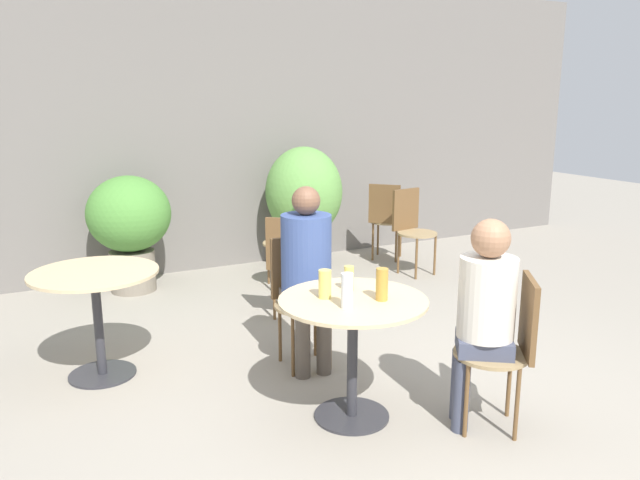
{
  "coord_description": "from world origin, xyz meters",
  "views": [
    {
      "loc": [
        -1.89,
        -2.61,
        1.81
      ],
      "look_at": [
        -0.23,
        0.62,
        0.96
      ],
      "focal_mm": 35.0,
      "sensor_mm": 36.0,
      "label": 1
    }
  ],
  "objects_px": {
    "bistro_chair_2": "(293,234)",
    "beer_glass_1": "(325,284)",
    "beer_glass_2": "(347,291)",
    "bistro_chair_1": "(299,289)",
    "bistro_chair_5": "(386,215)",
    "seated_person_1": "(307,264)",
    "potted_plant_1": "(304,198)",
    "beer_glass_0": "(349,278)",
    "bistro_chair_0": "(510,340)",
    "bistro_chair_4": "(290,258)",
    "potted_plant_0": "(129,222)",
    "cafe_table_near": "(353,326)",
    "bistro_chair_3": "(411,223)",
    "seated_person_0": "(484,305)",
    "beer_glass_3": "(382,284)",
    "cafe_table_far": "(96,296)"
  },
  "relations": [
    {
      "from": "bistro_chair_2",
      "to": "beer_glass_1",
      "type": "distance_m",
      "value": 2.54
    },
    {
      "from": "beer_glass_1",
      "to": "beer_glass_2",
      "type": "bearing_deg",
      "value": -82.77
    },
    {
      "from": "bistro_chair_1",
      "to": "beer_glass_1",
      "type": "xyz_separation_m",
      "value": [
        -0.2,
        -0.76,
        0.27
      ]
    },
    {
      "from": "bistro_chair_2",
      "to": "beer_glass_1",
      "type": "xyz_separation_m",
      "value": [
        -0.89,
        -2.36,
        0.27
      ]
    },
    {
      "from": "bistro_chair_1",
      "to": "bistro_chair_5",
      "type": "xyz_separation_m",
      "value": [
        2.0,
        2.01,
        0.0
      ]
    },
    {
      "from": "seated_person_1",
      "to": "potted_plant_1",
      "type": "relative_size",
      "value": 0.96
    },
    {
      "from": "beer_glass_0",
      "to": "seated_person_1",
      "type": "bearing_deg",
      "value": 89.65
    },
    {
      "from": "bistro_chair_0",
      "to": "bistro_chair_4",
      "type": "height_order",
      "value": "same"
    },
    {
      "from": "bistro_chair_4",
      "to": "potted_plant_0",
      "type": "distance_m",
      "value": 1.72
    },
    {
      "from": "bistro_chair_5",
      "to": "beer_glass_1",
      "type": "bearing_deg",
      "value": 96.35
    },
    {
      "from": "cafe_table_near",
      "to": "bistro_chair_5",
      "type": "relative_size",
      "value": 0.96
    },
    {
      "from": "bistro_chair_3",
      "to": "beer_glass_1",
      "type": "relative_size",
      "value": 5.43
    },
    {
      "from": "cafe_table_near",
      "to": "bistro_chair_3",
      "type": "distance_m",
      "value": 3.11
    },
    {
      "from": "cafe_table_near",
      "to": "bistro_chair_4",
      "type": "height_order",
      "value": "bistro_chair_4"
    },
    {
      "from": "seated_person_0",
      "to": "beer_glass_1",
      "type": "height_order",
      "value": "seated_person_0"
    },
    {
      "from": "seated_person_0",
      "to": "beer_glass_3",
      "type": "height_order",
      "value": "seated_person_0"
    },
    {
      "from": "bistro_chair_2",
      "to": "potted_plant_0",
      "type": "distance_m",
      "value": 1.53
    },
    {
      "from": "seated_person_1",
      "to": "beer_glass_3",
      "type": "bearing_deg",
      "value": -80.17
    },
    {
      "from": "bistro_chair_2",
      "to": "potted_plant_1",
      "type": "xyz_separation_m",
      "value": [
        0.39,
        0.58,
        0.24
      ]
    },
    {
      "from": "bistro_chair_2",
      "to": "beer_glass_0",
      "type": "bearing_deg",
      "value": -3.55
    },
    {
      "from": "cafe_table_far",
      "to": "potted_plant_0",
      "type": "distance_m",
      "value": 1.87
    },
    {
      "from": "bistro_chair_3",
      "to": "bistro_chair_4",
      "type": "distance_m",
      "value": 1.84
    },
    {
      "from": "bistro_chair_2",
      "to": "beer_glass_2",
      "type": "distance_m",
      "value": 2.72
    },
    {
      "from": "bistro_chair_2",
      "to": "beer_glass_3",
      "type": "height_order",
      "value": "beer_glass_3"
    },
    {
      "from": "seated_person_0",
      "to": "potted_plant_1",
      "type": "relative_size",
      "value": 0.92
    },
    {
      "from": "cafe_table_far",
      "to": "bistro_chair_0",
      "type": "relative_size",
      "value": 0.93
    },
    {
      "from": "bistro_chair_4",
      "to": "beer_glass_3",
      "type": "height_order",
      "value": "beer_glass_3"
    },
    {
      "from": "bistro_chair_1",
      "to": "bistro_chair_3",
      "type": "height_order",
      "value": "same"
    },
    {
      "from": "seated_person_0",
      "to": "potted_plant_0",
      "type": "xyz_separation_m",
      "value": [
        -1.22,
        3.42,
        -0.05
      ]
    },
    {
      "from": "bistro_chair_5",
      "to": "beer_glass_2",
      "type": "xyz_separation_m",
      "value": [
        -2.18,
        -2.97,
        0.29
      ]
    },
    {
      "from": "bistro_chair_4",
      "to": "beer_glass_1",
      "type": "height_order",
      "value": "beer_glass_1"
    },
    {
      "from": "bistro_chair_3",
      "to": "potted_plant_0",
      "type": "distance_m",
      "value": 2.78
    },
    {
      "from": "bistro_chair_5",
      "to": "bistro_chair_1",
      "type": "bearing_deg",
      "value": 89.95
    },
    {
      "from": "bistro_chair_4",
      "to": "bistro_chair_5",
      "type": "bearing_deg",
      "value": -103.71
    },
    {
      "from": "seated_person_1",
      "to": "potted_plant_0",
      "type": "distance_m",
      "value": 2.42
    },
    {
      "from": "bistro_chair_1",
      "to": "seated_person_0",
      "type": "height_order",
      "value": "seated_person_0"
    },
    {
      "from": "cafe_table_near",
      "to": "bistro_chair_3",
      "type": "relative_size",
      "value": 0.96
    },
    {
      "from": "bistro_chair_5",
      "to": "beer_glass_0",
      "type": "bearing_deg",
      "value": 98.19
    },
    {
      "from": "bistro_chair_5",
      "to": "bistro_chair_3",
      "type": "bearing_deg",
      "value": 132.07
    },
    {
      "from": "bistro_chair_0",
      "to": "beer_glass_3",
      "type": "height_order",
      "value": "beer_glass_3"
    },
    {
      "from": "cafe_table_near",
      "to": "beer_glass_1",
      "type": "xyz_separation_m",
      "value": [
        -0.13,
        0.09,
        0.24
      ]
    },
    {
      "from": "bistro_chair_5",
      "to": "beer_glass_2",
      "type": "height_order",
      "value": "beer_glass_2"
    },
    {
      "from": "bistro_chair_5",
      "to": "seated_person_1",
      "type": "height_order",
      "value": "seated_person_1"
    },
    {
      "from": "beer_glass_1",
      "to": "potted_plant_1",
      "type": "xyz_separation_m",
      "value": [
        1.28,
        2.94,
        -0.04
      ]
    },
    {
      "from": "bistro_chair_0",
      "to": "bistro_chair_5",
      "type": "xyz_separation_m",
      "value": [
        1.38,
        3.34,
        0.0
      ]
    },
    {
      "from": "bistro_chair_1",
      "to": "potted_plant_0",
      "type": "height_order",
      "value": "potted_plant_0"
    },
    {
      "from": "bistro_chair_4",
      "to": "beer_glass_3",
      "type": "bearing_deg",
      "value": 123.08
    },
    {
      "from": "potted_plant_0",
      "to": "cafe_table_far",
      "type": "bearing_deg",
      "value": -107.07
    },
    {
      "from": "bistro_chair_0",
      "to": "beer_glass_2",
      "type": "bearing_deg",
      "value": -79.89
    },
    {
      "from": "cafe_table_far",
      "to": "potted_plant_1",
      "type": "height_order",
      "value": "potted_plant_1"
    }
  ]
}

